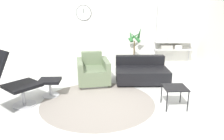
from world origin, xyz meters
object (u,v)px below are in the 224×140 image
(side_table, at_px, (175,89))
(potted_plant, at_px, (134,53))
(couch_low, at_px, (141,73))
(lounge_chair, at_px, (1,74))
(ottoman, at_px, (50,84))
(armchair_red, at_px, (93,72))
(shelf_unit, at_px, (173,44))

(side_table, height_order, potted_plant, potted_plant)
(couch_low, height_order, side_table, couch_low)
(couch_low, bearing_deg, lounge_chair, 31.24)
(potted_plant, bearing_deg, side_table, -81.10)
(lounge_chair, height_order, ottoman, lounge_chair)
(armchair_red, relative_size, side_table, 2.20)
(couch_low, bearing_deg, ottoman, 24.08)
(armchair_red, xyz_separation_m, shelf_unit, (2.38, 1.40, 0.46))
(armchair_red, bearing_deg, potted_plant, -142.56)
(armchair_red, xyz_separation_m, couch_low, (1.22, 0.12, -0.06))
(couch_low, bearing_deg, potted_plant, -86.92)
(side_table, relative_size, potted_plant, 0.33)
(armchair_red, distance_m, potted_plant, 1.71)
(ottoman, bearing_deg, side_table, -14.30)
(shelf_unit, bearing_deg, lounge_chair, -143.70)
(armchair_red, bearing_deg, side_table, 130.36)
(side_table, bearing_deg, lounge_chair, -178.74)
(potted_plant, bearing_deg, armchair_red, -134.13)
(side_table, bearing_deg, shelf_unit, 74.15)
(potted_plant, distance_m, shelf_unit, 1.24)
(side_table, xyz_separation_m, potted_plant, (-0.41, 2.61, 0.13))
(armchair_red, height_order, shelf_unit, shelf_unit)
(couch_low, distance_m, shelf_unit, 1.81)
(shelf_unit, bearing_deg, ottoman, -146.41)
(armchair_red, height_order, side_table, armchair_red)
(armchair_red, height_order, potted_plant, potted_plant)
(armchair_red, bearing_deg, shelf_unit, -157.95)
(couch_low, bearing_deg, armchair_red, 6.94)
(lounge_chair, xyz_separation_m, armchair_red, (1.51, 1.46, -0.43))
(armchair_red, bearing_deg, ottoman, 32.57)
(couch_low, bearing_deg, side_table, 104.91)
(side_table, distance_m, potted_plant, 2.64)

